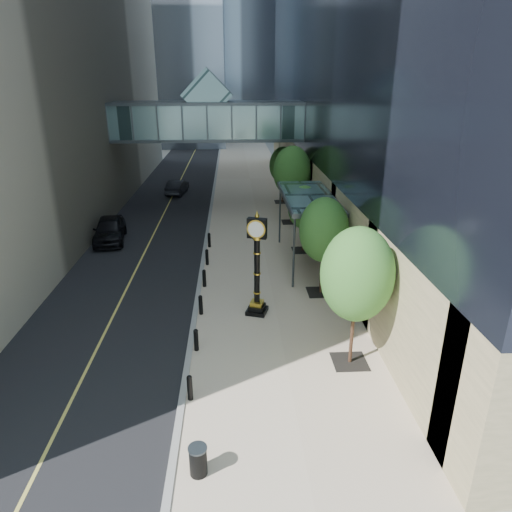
# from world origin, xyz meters

# --- Properties ---
(ground) EXTENTS (320.00, 320.00, 0.00)m
(ground) POSITION_xyz_m (0.00, 0.00, 0.00)
(ground) COLOR gray
(ground) RESTS_ON ground
(road) EXTENTS (8.00, 180.00, 0.02)m
(road) POSITION_xyz_m (-7.00, 40.00, 0.01)
(road) COLOR black
(road) RESTS_ON ground
(sidewalk) EXTENTS (8.00, 180.00, 0.06)m
(sidewalk) POSITION_xyz_m (1.00, 40.00, 0.03)
(sidewalk) COLOR #C6B298
(sidewalk) RESTS_ON ground
(curb) EXTENTS (0.25, 180.00, 0.07)m
(curb) POSITION_xyz_m (-3.00, 40.00, 0.04)
(curb) COLOR gray
(curb) RESTS_ON ground
(skywalk) EXTENTS (17.00, 4.20, 5.80)m
(skywalk) POSITION_xyz_m (-3.00, 28.00, 7.71)
(skywalk) COLOR #456C6E
(skywalk) RESTS_ON ground
(entrance_canopy) EXTENTS (3.00, 8.00, 4.38)m
(entrance_canopy) POSITION_xyz_m (3.48, 14.00, 4.19)
(entrance_canopy) COLOR #383F44
(entrance_canopy) RESTS_ON ground
(bollard_row) EXTENTS (0.20, 16.20, 0.90)m
(bollard_row) POSITION_xyz_m (-2.70, 9.00, 0.51)
(bollard_row) COLOR black
(bollard_row) RESTS_ON sidewalk
(street_trees) EXTENTS (2.95, 28.64, 6.06)m
(street_trees) POSITION_xyz_m (3.60, 15.69, 3.76)
(street_trees) COLOR black
(street_trees) RESTS_ON sidewalk
(street_clock) EXTENTS (1.20, 1.20, 5.06)m
(street_clock) POSITION_xyz_m (0.05, 7.40, 2.25)
(street_clock) COLOR black
(street_clock) RESTS_ON sidewalk
(trash_bin) EXTENTS (0.59, 0.59, 0.90)m
(trash_bin) POSITION_xyz_m (-2.19, -2.35, 0.51)
(trash_bin) COLOR black
(trash_bin) RESTS_ON sidewalk
(pedestrian) EXTENTS (0.62, 0.44, 1.62)m
(pedestrian) POSITION_xyz_m (4.50, 9.86, 0.87)
(pedestrian) COLOR #B6B3A6
(pedestrian) RESTS_ON sidewalk
(car_near) EXTENTS (2.71, 5.29, 1.72)m
(car_near) POSITION_xyz_m (-9.82, 18.76, 0.88)
(car_near) COLOR black
(car_near) RESTS_ON road
(car_far) EXTENTS (2.05, 4.40, 1.40)m
(car_far) POSITION_xyz_m (-6.59, 32.99, 0.72)
(car_far) COLOR black
(car_far) RESTS_ON road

